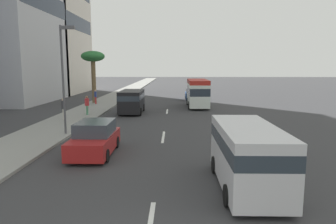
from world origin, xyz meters
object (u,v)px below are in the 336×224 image
(car_fifth, at_px, (192,94))
(street_lamp, at_px, (64,68))
(minibus_lead, at_px, (198,92))
(van_third, at_px, (132,100))
(van_second, at_px, (247,153))
(pedestrian_mid_block, at_px, (96,96))
(pedestrian_near_lamp, at_px, (64,107))
(pedestrian_by_tree, at_px, (87,104))
(car_fourth, at_px, (95,139))
(palm_tree, at_px, (93,59))

(car_fifth, distance_m, street_lamp, 24.55)
(minibus_lead, bearing_deg, van_third, 124.60)
(van_second, distance_m, car_fifth, 30.72)
(pedestrian_mid_block, bearing_deg, pedestrian_near_lamp, 175.06)
(van_second, bearing_deg, car_fifth, 0.32)
(van_third, distance_m, street_lamp, 10.66)
(pedestrian_near_lamp, bearing_deg, street_lamp, 32.08)
(pedestrian_by_tree, distance_m, street_lamp, 8.42)
(car_fifth, relative_size, pedestrian_by_tree, 2.54)
(street_lamp, bearing_deg, car_fourth, -144.72)
(pedestrian_near_lamp, distance_m, pedestrian_mid_block, 10.57)
(van_third, relative_size, car_fifth, 1.08)
(palm_tree, bearing_deg, van_third, -142.77)
(car_fourth, relative_size, palm_tree, 0.67)
(pedestrian_by_tree, bearing_deg, minibus_lead, 152.23)
(minibus_lead, height_order, pedestrian_by_tree, minibus_lead)
(pedestrian_near_lamp, xyz_separation_m, pedestrian_mid_block, (10.57, 0.08, -0.07))
(palm_tree, bearing_deg, car_fifth, -67.30)
(pedestrian_by_tree, bearing_deg, van_third, 148.25)
(van_second, height_order, palm_tree, palm_tree)
(van_third, height_order, car_fourth, van_third)
(car_fifth, distance_m, palm_tree, 14.10)
(van_third, xyz_separation_m, pedestrian_by_tree, (-2.06, 3.80, -0.16))
(pedestrian_by_tree, height_order, street_lamp, street_lamp)
(car_fourth, bearing_deg, van_second, 57.96)
(van_second, bearing_deg, car_fourth, 57.96)
(pedestrian_near_lamp, xyz_separation_m, street_lamp, (-5.34, -2.16, 3.27))
(car_fourth, bearing_deg, street_lamp, -144.72)
(street_lamp, bearing_deg, van_second, -130.80)
(pedestrian_near_lamp, distance_m, palm_tree, 12.58)
(pedestrian_mid_block, height_order, pedestrian_by_tree, pedestrian_by_tree)
(car_fourth, distance_m, car_fifth, 27.27)
(van_second, relative_size, palm_tree, 0.83)
(car_fifth, bearing_deg, minibus_lead, -179.05)
(minibus_lead, height_order, car_fourth, minibus_lead)
(pedestrian_near_lamp, height_order, street_lamp, street_lamp)
(minibus_lead, relative_size, car_fourth, 1.55)
(pedestrian_near_lamp, relative_size, pedestrian_by_tree, 1.03)
(minibus_lead, height_order, van_second, minibus_lead)
(minibus_lead, height_order, street_lamp, street_lamp)
(van_second, xyz_separation_m, van_third, (18.16, 6.81, -0.08))
(van_second, height_order, pedestrian_near_lamp, van_second)
(car_fourth, distance_m, palm_tree, 22.53)
(van_second, height_order, car_fifth, van_second)
(van_third, relative_size, street_lamp, 0.69)
(van_second, relative_size, pedestrian_by_tree, 2.97)
(car_fourth, xyz_separation_m, street_lamp, (4.15, 2.93, 3.61))
(van_third, distance_m, car_fourth, 13.91)
(van_third, distance_m, pedestrian_by_tree, 4.33)
(minibus_lead, distance_m, palm_tree, 13.24)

